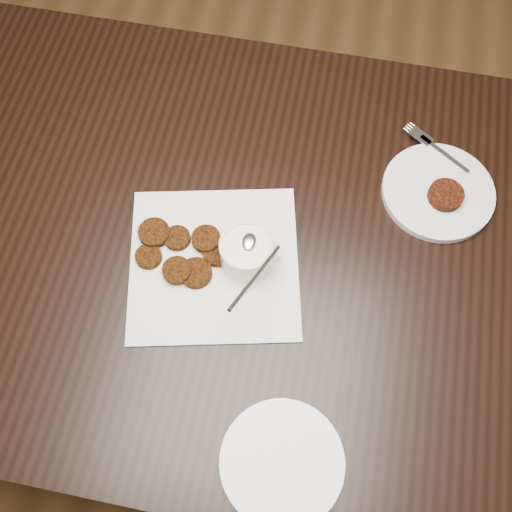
{
  "coord_description": "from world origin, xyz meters",
  "views": [
    {
      "loc": [
        0.13,
        -0.4,
        1.76
      ],
      "look_at": [
        0.04,
        0.03,
        0.8
      ],
      "focal_mm": 41.77,
      "sensor_mm": 36.0,
      "label": 1
    }
  ],
  "objects_px": {
    "napkin": "(214,263)",
    "plate_with_patty": "(439,190)",
    "table": "(225,303)",
    "plate_empty": "(282,462)",
    "sauce_ramekin": "(246,244)"
  },
  "relations": [
    {
      "from": "plate_with_patty",
      "to": "napkin",
      "type": "bearing_deg",
      "value": -149.77
    },
    {
      "from": "table",
      "to": "plate_with_patty",
      "type": "relative_size",
      "value": 7.02
    },
    {
      "from": "napkin",
      "to": "plate_empty",
      "type": "height_order",
      "value": "plate_empty"
    },
    {
      "from": "table",
      "to": "plate_with_patty",
      "type": "distance_m",
      "value": 0.59
    },
    {
      "from": "table",
      "to": "plate_with_patty",
      "type": "height_order",
      "value": "plate_with_patty"
    },
    {
      "from": "napkin",
      "to": "sauce_ramekin",
      "type": "xyz_separation_m",
      "value": [
        0.06,
        0.02,
        0.07
      ]
    },
    {
      "from": "sauce_ramekin",
      "to": "plate_with_patty",
      "type": "relative_size",
      "value": 0.61
    },
    {
      "from": "napkin",
      "to": "plate_with_patty",
      "type": "relative_size",
      "value": 1.42
    },
    {
      "from": "plate_with_patty",
      "to": "sauce_ramekin",
      "type": "bearing_deg",
      "value": -147.72
    },
    {
      "from": "plate_with_patty",
      "to": "plate_empty",
      "type": "height_order",
      "value": "plate_with_patty"
    },
    {
      "from": "napkin",
      "to": "plate_empty",
      "type": "xyz_separation_m",
      "value": [
        0.18,
        -0.32,
        0.0
      ]
    },
    {
      "from": "sauce_ramekin",
      "to": "napkin",
      "type": "bearing_deg",
      "value": -163.43
    },
    {
      "from": "table",
      "to": "plate_empty",
      "type": "bearing_deg",
      "value": -62.86
    },
    {
      "from": "plate_with_patty",
      "to": "plate_empty",
      "type": "xyz_separation_m",
      "value": [
        -0.21,
        -0.55,
        -0.01
      ]
    },
    {
      "from": "napkin",
      "to": "plate_with_patty",
      "type": "xyz_separation_m",
      "value": [
        0.39,
        0.23,
        0.01
      ]
    }
  ]
}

